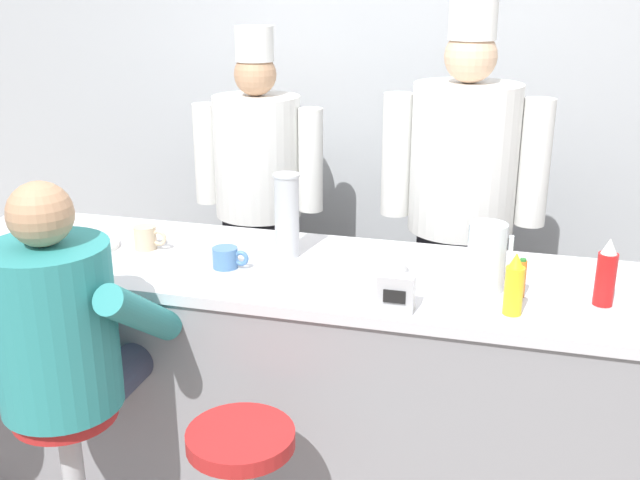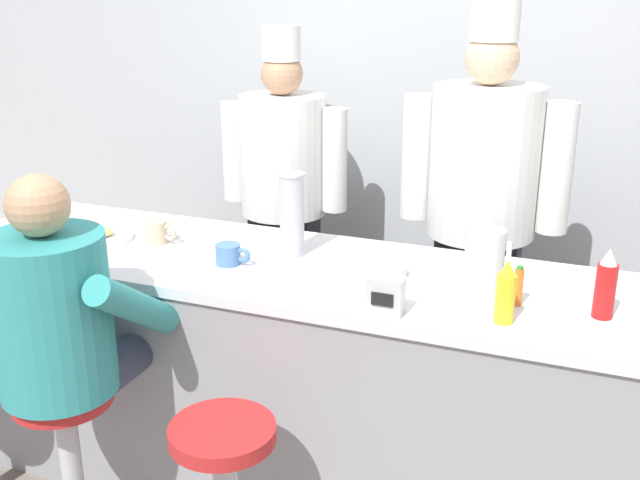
# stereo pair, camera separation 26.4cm
# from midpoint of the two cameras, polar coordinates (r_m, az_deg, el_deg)

# --- Properties ---
(wall_back) EXTENTS (10.00, 0.06, 2.70)m
(wall_back) POSITION_cam_midpoint_polar(r_m,az_deg,el_deg) (4.04, 3.70, 10.65)
(wall_back) COLOR #B2B7BC
(wall_back) RESTS_ON ground_plane
(diner_counter) EXTENTS (3.02, 0.74, 0.96)m
(diner_counter) POSITION_cam_midpoint_polar(r_m,az_deg,el_deg) (2.92, -2.85, -10.91)
(diner_counter) COLOR gray
(diner_counter) RESTS_ON ground_plane
(ketchup_bottle_red) EXTENTS (0.06, 0.06, 0.22)m
(ketchup_bottle_red) POSITION_cam_midpoint_polar(r_m,az_deg,el_deg) (2.49, 18.19, -2.55)
(ketchup_bottle_red) COLOR red
(ketchup_bottle_red) RESTS_ON diner_counter
(mustard_bottle_yellow) EXTENTS (0.06, 0.06, 0.20)m
(mustard_bottle_yellow) POSITION_cam_midpoint_polar(r_m,az_deg,el_deg) (2.35, 11.50, -3.50)
(mustard_bottle_yellow) COLOR yellow
(mustard_bottle_yellow) RESTS_ON diner_counter
(hot_sauce_bottle_orange) EXTENTS (0.03, 0.03, 0.13)m
(hot_sauce_bottle_orange) POSITION_cam_midpoint_polar(r_m,az_deg,el_deg) (2.50, 12.22, -2.93)
(hot_sauce_bottle_orange) COLOR orange
(hot_sauce_bottle_orange) RESTS_ON diner_counter
(water_pitcher_clear) EXTENTS (0.15, 0.13, 0.23)m
(water_pitcher_clear) POSITION_cam_midpoint_polar(r_m,az_deg,el_deg) (2.52, 9.69, -1.33)
(water_pitcher_clear) COLOR silver
(water_pitcher_clear) RESTS_ON diner_counter
(breakfast_plate) EXTENTS (0.26, 0.26, 0.05)m
(breakfast_plate) POSITION_cam_midpoint_polar(r_m,az_deg,el_deg) (3.09, -19.85, -0.35)
(breakfast_plate) COLOR white
(breakfast_plate) RESTS_ON diner_counter
(cereal_bowl) EXTENTS (0.17, 0.17, 0.05)m
(cereal_bowl) POSITION_cam_midpoint_polar(r_m,az_deg,el_deg) (2.65, 1.97, -2.14)
(cereal_bowl) COLOR white
(cereal_bowl) RESTS_ON diner_counter
(coffee_mug_blue) EXTENTS (0.14, 0.09, 0.08)m
(coffee_mug_blue) POSITION_cam_midpoint_polar(r_m,az_deg,el_deg) (2.74, -9.89, -1.38)
(coffee_mug_blue) COLOR #4C7AB2
(coffee_mug_blue) RESTS_ON diner_counter
(coffee_mug_tan) EXTENTS (0.13, 0.09, 0.09)m
(coffee_mug_tan) POSITION_cam_midpoint_polar(r_m,az_deg,el_deg) (3.00, -15.56, 0.13)
(coffee_mug_tan) COLOR beige
(coffee_mug_tan) RESTS_ON diner_counter
(cup_stack_steel) EXTENTS (0.10, 0.10, 0.32)m
(cup_stack_steel) POSITION_cam_midpoint_polar(r_m,az_deg,el_deg) (2.79, -5.24, 1.85)
(cup_stack_steel) COLOR #B7BABF
(cup_stack_steel) RESTS_ON diner_counter
(napkin_dispenser_chrome) EXTENTS (0.12, 0.07, 0.12)m
(napkin_dispenser_chrome) POSITION_cam_midpoint_polar(r_m,az_deg,el_deg) (2.35, 2.64, -4.08)
(napkin_dispenser_chrome) COLOR silver
(napkin_dispenser_chrome) RESTS_ON diner_counter
(diner_seated_teal) EXTENTS (0.58, 0.57, 1.40)m
(diner_seated_teal) POSITION_cam_midpoint_polar(r_m,az_deg,el_deg) (2.54, -21.90, -6.99)
(diner_seated_teal) COLOR #B2B5BA
(diner_seated_teal) RESTS_ON ground_plane
(cook_in_whites_near) EXTENTS (0.68, 0.44, 1.74)m
(cook_in_whites_near) POSITION_cam_midpoint_polar(r_m,az_deg,el_deg) (3.84, -6.70, 4.14)
(cook_in_whites_near) COLOR #232328
(cook_in_whites_near) RESTS_ON ground_plane
(cook_in_whites_far) EXTENTS (0.74, 0.47, 1.89)m
(cook_in_whites_far) POSITION_cam_midpoint_polar(r_m,az_deg,el_deg) (3.40, 8.60, 3.49)
(cook_in_whites_far) COLOR #232328
(cook_in_whites_far) RESTS_ON ground_plane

